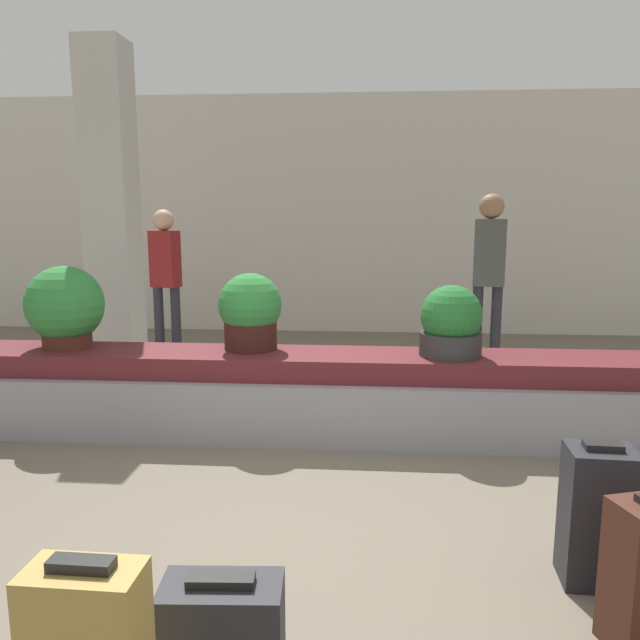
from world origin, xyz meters
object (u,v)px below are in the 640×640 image
Objects in this scene: potted_plant_0 at (250,312)px; traveler_0 at (489,263)px; potted_plant_1 at (65,307)px; traveler_1 at (165,270)px; pillar at (112,218)px; suitcase_4 at (597,516)px; potted_plant_2 at (451,324)px.

potted_plant_0 is 2.98m from traveler_0.
potted_plant_1 is 2.36m from traveler_1.
pillar is 1.74× the size of traveler_0.
potted_plant_1 is at bearing 39.03° from traveler_0.
pillar is 5.49× the size of potted_plant_0.
pillar is 3.81m from traveler_0.
traveler_1 is at bearing 131.39° from suitcase_4.
suitcase_4 is 4.06m from traveler_0.
potted_plant_2 is at bearing 82.01° from traveler_0.
traveler_1 is at bearing 84.58° from pillar.
potted_plant_1 is at bearing 178.48° from potted_plant_2.
suitcase_4 is 1.28× the size of potted_plant_2.
potted_plant_2 is 0.31× the size of traveler_1.
suitcase_4 is 1.14× the size of potted_plant_0.
traveler_0 is (3.68, 0.87, -0.48)m from pillar.
potted_plant_0 is 1.44m from potted_plant_1.
potted_plant_0 is 1.50m from potted_plant_2.
suitcase_4 is at bearing -41.88° from pillar.
traveler_0 is at bearing 29.96° from potted_plant_1.
pillar is at bearing 157.08° from potted_plant_2.
traveler_1 is (-3.35, 4.26, 0.69)m from suitcase_4.
potted_plant_0 is at bearing -37.42° from pillar.
potted_plant_2 is (3.02, -1.28, -0.74)m from pillar.
traveler_0 is (3.60, 2.07, 0.19)m from potted_plant_1.
potted_plant_1 is (-1.44, -0.03, 0.02)m from potted_plant_0.
potted_plant_0 reaches higher than potted_plant_2.
suitcase_4 is 1.05× the size of potted_plant_1.
pillar is 1.30m from traveler_1.
suitcase_4 is 0.36× the size of traveler_0.
traveler_0 is at bearing 89.94° from suitcase_4.
suitcase_4 is at bearing 147.50° from traveler_1.
traveler_0 is 3.59m from traveler_1.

